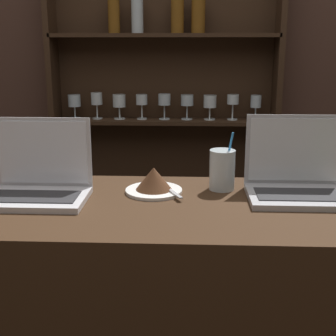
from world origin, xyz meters
TOP-DOWN VIEW (x-y plane):
  - back_wall at (0.00, 1.64)m, footprint 7.00×0.06m
  - back_shelf at (-0.03, 1.56)m, footprint 1.23×0.18m
  - laptop_near at (-0.34, 0.32)m, footprint 0.30×0.21m
  - laptop_far at (0.44, 0.38)m, footprint 0.30×0.22m
  - cake_plate at (0.00, 0.39)m, footprint 0.18×0.18m
  - water_glass at (0.21, 0.43)m, footprint 0.08×0.08m

SIDE VIEW (x-z plane):
  - back_shelf at x=-0.03m, z-range 0.05..1.86m
  - cake_plate at x=0.00m, z-range 0.95..1.03m
  - laptop_far at x=0.44m, z-range 0.89..1.13m
  - laptop_near at x=-0.34m, z-range 0.89..1.13m
  - water_glass at x=0.21m, z-range 0.93..1.11m
  - back_wall at x=0.00m, z-range 0.00..2.70m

